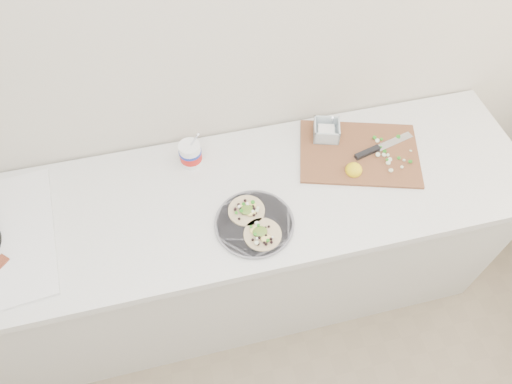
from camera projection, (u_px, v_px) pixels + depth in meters
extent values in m
cube|color=beige|center=(202.00, 61.00, 1.59)|extent=(3.50, 0.05, 2.60)
cube|color=silver|center=(231.00, 252.00, 2.13)|extent=(2.40, 0.62, 0.86)
cube|color=silver|center=(226.00, 201.00, 1.75)|extent=(2.44, 0.66, 0.04)
cylinder|color=slate|center=(254.00, 224.00, 1.66)|extent=(0.28, 0.28, 0.01)
cylinder|color=slate|center=(254.00, 223.00, 1.66)|extent=(0.29, 0.29, 0.00)
cylinder|color=white|center=(191.00, 154.00, 1.80)|extent=(0.08, 0.08, 0.10)
cylinder|color=red|center=(191.00, 155.00, 1.80)|extent=(0.09, 0.09, 0.04)
cylinder|color=#192D99|center=(190.00, 152.00, 1.79)|extent=(0.09, 0.09, 0.01)
cube|color=brown|center=(359.00, 153.00, 1.86)|extent=(0.55, 0.46, 0.01)
cube|color=white|center=(326.00, 132.00, 1.89)|extent=(0.07, 0.07, 0.03)
ellipsoid|color=yellow|center=(354.00, 169.00, 1.78)|extent=(0.07, 0.07, 0.06)
cube|color=silver|center=(394.00, 142.00, 1.88)|extent=(0.18, 0.08, 0.00)
cube|color=black|center=(367.00, 152.00, 1.84)|extent=(0.12, 0.05, 0.02)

